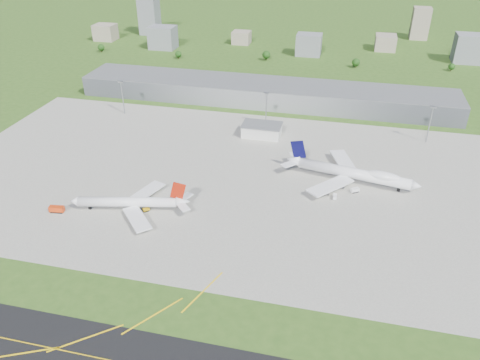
% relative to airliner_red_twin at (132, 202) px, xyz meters
% --- Properties ---
extents(ground, '(1400.00, 1400.00, 0.00)m').
position_rel_airliner_red_twin_xyz_m(ground, '(38.68, 155.47, -4.60)').
color(ground, '#2F531A').
rests_on(ground, ground).
extents(apron, '(360.00, 190.00, 0.08)m').
position_rel_airliner_red_twin_xyz_m(apron, '(48.68, 45.47, -4.56)').
color(apron, gray).
rests_on(apron, ground).
extents(terminal, '(300.00, 42.00, 15.00)m').
position_rel_airliner_red_twin_xyz_m(terminal, '(38.68, 170.47, 2.90)').
color(terminal, gray).
rests_on(terminal, ground).
extents(ops_building, '(26.00, 16.00, 8.00)m').
position_rel_airliner_red_twin_xyz_m(ops_building, '(48.68, 105.47, -0.60)').
color(ops_building, silver).
rests_on(ops_building, ground).
extents(mast_west, '(3.50, 2.00, 25.90)m').
position_rel_airliner_red_twin_xyz_m(mast_west, '(-61.32, 120.47, 13.11)').
color(mast_west, gray).
rests_on(mast_west, ground).
extents(mast_center, '(3.50, 2.00, 25.90)m').
position_rel_airliner_red_twin_xyz_m(mast_center, '(48.68, 120.47, 13.11)').
color(mast_center, gray).
rests_on(mast_center, ground).
extents(mast_east, '(3.50, 2.00, 25.90)m').
position_rel_airliner_red_twin_xyz_m(mast_east, '(158.68, 120.47, 13.11)').
color(mast_east, gray).
rests_on(mast_east, ground).
extents(airliner_red_twin, '(62.45, 47.98, 17.26)m').
position_rel_airliner_red_twin_xyz_m(airliner_red_twin, '(0.00, 0.00, 0.00)').
color(airliner_red_twin, white).
rests_on(airliner_red_twin, ground).
extents(airliner_blue_quad, '(77.28, 59.88, 20.28)m').
position_rel_airliner_red_twin_xyz_m(airliner_blue_quad, '(111.69, 55.68, 1.04)').
color(airliner_blue_quad, white).
rests_on(airliner_blue_quad, ground).
extents(fire_truck, '(7.97, 3.83, 3.42)m').
position_rel_airliner_red_twin_xyz_m(fire_truck, '(-37.52, -11.04, -2.89)').
color(fire_truck, red).
rests_on(fire_truck, ground).
extents(tug_yellow, '(3.81, 3.72, 1.71)m').
position_rel_airliner_red_twin_xyz_m(tug_yellow, '(7.44, 0.30, -3.70)').
color(tug_yellow, '#C0930B').
rests_on(tug_yellow, ground).
extents(van_white_near, '(2.10, 4.46, 2.30)m').
position_rel_airliner_red_twin_xyz_m(van_white_near, '(102.83, 34.93, -3.43)').
color(van_white_near, white).
rests_on(van_white_near, ground).
extents(van_white_far, '(5.29, 4.52, 2.50)m').
position_rel_airliner_red_twin_xyz_m(van_white_far, '(113.24, 44.39, -3.33)').
color(van_white_far, silver).
rests_on(van_white_far, ground).
extents(bldg_far_w, '(24.00, 20.00, 18.00)m').
position_rel_airliner_red_twin_xyz_m(bldg_far_w, '(-181.32, 325.47, 4.40)').
color(bldg_far_w, gray).
rests_on(bldg_far_w, ground).
extents(bldg_w, '(28.00, 22.00, 24.00)m').
position_rel_airliner_red_twin_xyz_m(bldg_w, '(-101.32, 305.47, 7.40)').
color(bldg_w, slate).
rests_on(bldg_w, ground).
extents(bldg_cw, '(20.00, 18.00, 14.00)m').
position_rel_airliner_red_twin_xyz_m(bldg_cw, '(-21.32, 345.47, 2.40)').
color(bldg_cw, gray).
rests_on(bldg_cw, ground).
extents(bldg_c, '(26.00, 20.00, 22.00)m').
position_rel_airliner_red_twin_xyz_m(bldg_c, '(58.68, 315.47, 6.40)').
color(bldg_c, slate).
rests_on(bldg_c, ground).
extents(bldg_ce, '(22.00, 24.00, 16.00)m').
position_rel_airliner_red_twin_xyz_m(bldg_ce, '(138.68, 355.47, 3.40)').
color(bldg_ce, gray).
rests_on(bldg_ce, ground).
extents(bldg_e, '(30.00, 22.00, 28.00)m').
position_rel_airliner_red_twin_xyz_m(bldg_e, '(218.68, 325.47, 9.40)').
color(bldg_e, slate).
rests_on(bldg_e, ground).
extents(bldg_tall_w, '(22.00, 20.00, 44.00)m').
position_rel_airliner_red_twin_xyz_m(bldg_tall_w, '(-141.32, 365.47, 17.40)').
color(bldg_tall_w, slate).
rests_on(bldg_tall_w, ground).
extents(bldg_tall_e, '(20.00, 18.00, 36.00)m').
position_rel_airliner_red_twin_xyz_m(bldg_tall_e, '(178.68, 415.47, 13.40)').
color(bldg_tall_e, gray).
rests_on(bldg_tall_e, ground).
extents(tree_far_w, '(7.20, 7.20, 8.80)m').
position_rel_airliner_red_twin_xyz_m(tree_far_w, '(-161.32, 275.47, 0.59)').
color(tree_far_w, '#382314').
rests_on(tree_far_w, ground).
extents(tree_w, '(6.75, 6.75, 8.25)m').
position_rel_airliner_red_twin_xyz_m(tree_w, '(-71.32, 270.47, 0.26)').
color(tree_w, '#382314').
rests_on(tree_w, ground).
extents(tree_c, '(8.10, 8.10, 9.90)m').
position_rel_airliner_red_twin_xyz_m(tree_c, '(18.68, 285.47, 1.24)').
color(tree_c, '#382314').
rests_on(tree_c, ground).
extents(tree_e, '(7.65, 7.65, 9.35)m').
position_rel_airliner_red_twin_xyz_m(tree_e, '(108.68, 280.47, 0.91)').
color(tree_e, '#382314').
rests_on(tree_e, ground).
extents(tree_far_e, '(6.30, 6.30, 7.70)m').
position_rel_airliner_red_twin_xyz_m(tree_far_e, '(198.68, 290.47, -0.07)').
color(tree_far_e, '#382314').
rests_on(tree_far_e, ground).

